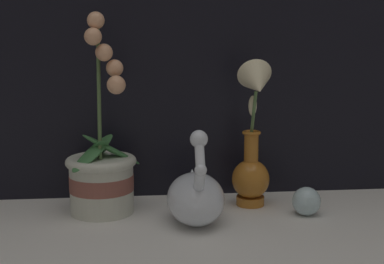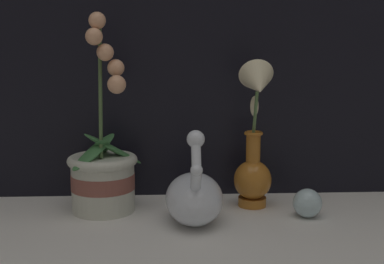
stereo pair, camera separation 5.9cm
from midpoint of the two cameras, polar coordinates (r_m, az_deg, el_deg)
ground_plane at (r=1.00m, az=-0.09°, el=-11.50°), size 2.80×2.80×0.00m
orchid_potted_plant at (r=1.15m, az=-11.05°, el=-4.17°), size 0.16×0.16×0.42m
swan_figurine at (r=1.07m, az=-1.21°, el=-6.81°), size 0.12×0.19×0.20m
blue_vase at (r=1.16m, az=5.05°, el=-1.74°), size 0.08×0.13×0.32m
glass_sphere at (r=1.15m, az=10.66°, el=-7.28°), size 0.06×0.06×0.06m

